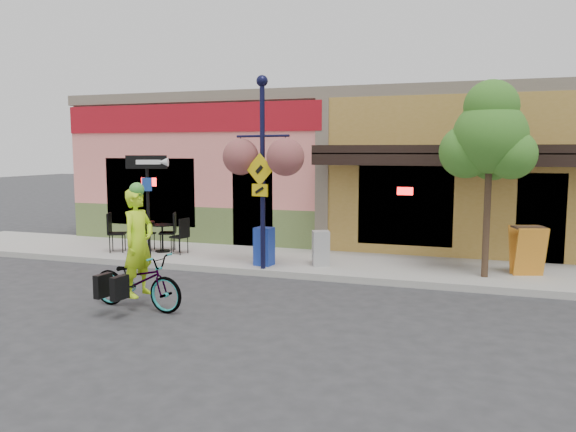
# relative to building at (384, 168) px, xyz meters

# --- Properties ---
(ground) EXTENTS (90.00, 90.00, 0.00)m
(ground) POSITION_rel_building_xyz_m (0.00, -7.50, -2.25)
(ground) COLOR #2D2D30
(ground) RESTS_ON ground
(sidewalk) EXTENTS (24.00, 3.00, 0.15)m
(sidewalk) POSITION_rel_building_xyz_m (0.00, -5.50, -2.17)
(sidewalk) COLOR #9E9B93
(sidewalk) RESTS_ON ground
(curb) EXTENTS (24.00, 0.12, 0.15)m
(curb) POSITION_rel_building_xyz_m (0.00, -6.95, -2.17)
(curb) COLOR #A8A59E
(curb) RESTS_ON ground
(building) EXTENTS (18.20, 8.20, 4.50)m
(building) POSITION_rel_building_xyz_m (0.00, 0.00, 0.00)
(building) COLOR #F48278
(building) RESTS_ON ground
(bicycle) EXTENTS (1.99, 0.89, 1.01)m
(bicycle) POSITION_rel_building_xyz_m (-2.78, -10.12, -1.74)
(bicycle) COLOR maroon
(bicycle) RESTS_ON ground
(cyclist_rider) EXTENTS (0.54, 0.75, 1.92)m
(cyclist_rider) POSITION_rel_building_xyz_m (-2.73, -10.12, -1.29)
(cyclist_rider) COLOR #C8FE1A
(cyclist_rider) RESTS_ON ground
(lamp_post) EXTENTS (1.47, 0.84, 4.33)m
(lamp_post) POSITION_rel_building_xyz_m (-1.63, -6.84, 0.07)
(lamp_post) COLOR black
(lamp_post) RESTS_ON sidewalk
(one_way_sign) EXTENTS (1.00, 0.54, 2.56)m
(one_way_sign) POSITION_rel_building_xyz_m (-4.60, -6.85, -0.82)
(one_way_sign) COLOR black
(one_way_sign) RESTS_ON sidewalk
(cafe_set_left) EXTENTS (1.95, 1.50, 1.05)m
(cafe_set_left) POSITION_rel_building_xyz_m (-5.45, -5.84, -1.57)
(cafe_set_left) COLOR black
(cafe_set_left) RESTS_ON sidewalk
(cafe_set_right) EXTENTS (1.73, 1.13, 0.95)m
(cafe_set_right) POSITION_rel_building_xyz_m (-4.94, -5.69, -1.62)
(cafe_set_right) COLOR black
(cafe_set_right) RESTS_ON sidewalk
(newspaper_box_blue) EXTENTS (0.44, 0.40, 0.89)m
(newspaper_box_blue) POSITION_rel_building_xyz_m (-1.75, -6.47, -1.65)
(newspaper_box_blue) COLOR #1B37A4
(newspaper_box_blue) RESTS_ON sidewalk
(newspaper_box_grey) EXTENTS (0.48, 0.47, 0.81)m
(newspaper_box_grey) POSITION_rel_building_xyz_m (-0.48, -6.08, -1.69)
(newspaper_box_grey) COLOR #9F9F9F
(newspaper_box_grey) RESTS_ON sidewalk
(street_tree) EXTENTS (1.79, 1.79, 4.18)m
(street_tree) POSITION_rel_building_xyz_m (3.15, -6.12, -0.01)
(street_tree) COLOR #3D7A26
(street_tree) RESTS_ON sidewalk
(sandwich_board) EXTENTS (0.75, 0.64, 1.07)m
(sandwich_board) POSITION_rel_building_xyz_m (4.07, -5.81, -1.57)
(sandwich_board) COLOR orange
(sandwich_board) RESTS_ON sidewalk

